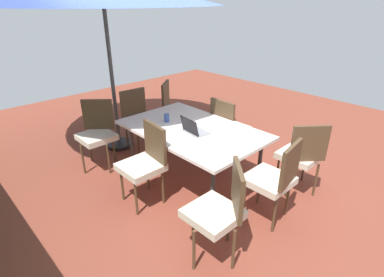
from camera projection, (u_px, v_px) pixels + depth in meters
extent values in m
cube|color=brown|center=(192.00, 177.00, 4.28)|extent=(10.00, 10.00, 0.02)
cube|color=silver|center=(192.00, 130.00, 3.97)|extent=(1.88, 1.19, 0.04)
cylinder|color=#333333|center=(259.00, 164.00, 3.88)|extent=(0.05, 0.05, 0.70)
cylinder|color=#333333|center=(178.00, 129.00, 4.92)|extent=(0.05, 0.05, 0.70)
cylinder|color=#333333|center=(213.00, 192.00, 3.33)|extent=(0.05, 0.05, 0.70)
cylinder|color=#333333|center=(132.00, 146.00, 4.37)|extent=(0.05, 0.05, 0.70)
cylinder|color=#4C4C4C|center=(111.00, 72.00, 4.63)|extent=(0.06, 0.06, 2.52)
cylinder|color=black|center=(119.00, 144.00, 5.15)|extent=(0.44, 0.44, 0.06)
cube|color=beige|center=(231.00, 129.00, 4.58)|extent=(0.46, 0.46, 0.08)
cube|color=#4C3823|center=(222.00, 116.00, 4.34)|extent=(0.44, 0.05, 0.45)
cylinder|color=#4C3823|center=(246.00, 145.00, 4.68)|extent=(0.03, 0.03, 0.45)
cylinder|color=#4C3823|center=(229.00, 138.00, 4.92)|extent=(0.03, 0.03, 0.45)
cylinder|color=#4C3823|center=(231.00, 152.00, 4.46)|extent=(0.03, 0.03, 0.45)
cylinder|color=#4C3823|center=(213.00, 144.00, 4.70)|extent=(0.03, 0.03, 0.45)
cube|color=beige|center=(299.00, 155.00, 3.81)|extent=(0.46, 0.46, 0.08)
cube|color=#4C3823|center=(310.00, 144.00, 3.51)|extent=(0.31, 0.36, 0.45)
cylinder|color=#4C3823|center=(304.00, 166.00, 4.10)|extent=(0.03, 0.03, 0.45)
cylinder|color=#4C3823|center=(278.00, 167.00, 4.08)|extent=(0.03, 0.03, 0.45)
cylinder|color=#4C3823|center=(316.00, 180.00, 3.77)|extent=(0.03, 0.03, 0.45)
cylinder|color=#4C3823|center=(288.00, 181.00, 3.75)|extent=(0.03, 0.03, 0.45)
cube|color=beige|center=(268.00, 180.00, 3.30)|extent=(0.46, 0.46, 0.08)
cube|color=#4C3823|center=(291.00, 165.00, 3.07)|extent=(0.10, 0.44, 0.45)
cylinder|color=#4C3823|center=(259.00, 187.00, 3.64)|extent=(0.03, 0.03, 0.45)
cylinder|color=#4C3823|center=(244.00, 202.00, 3.38)|extent=(0.03, 0.03, 0.45)
cylinder|color=#4C3823|center=(288.00, 198.00, 3.44)|extent=(0.03, 0.03, 0.45)
cylinder|color=#4C3823|center=(274.00, 215.00, 3.18)|extent=(0.03, 0.03, 0.45)
cube|color=beige|center=(141.00, 122.00, 4.84)|extent=(0.46, 0.46, 0.08)
cube|color=#4C3823|center=(133.00, 103.00, 4.87)|extent=(0.07, 0.44, 0.45)
cylinder|color=#4C3823|center=(138.00, 144.00, 4.72)|extent=(0.03, 0.03, 0.45)
cylinder|color=#4C3823|center=(158.00, 138.00, 4.93)|extent=(0.03, 0.03, 0.45)
cylinder|color=#4C3823|center=(127.00, 137.00, 4.97)|extent=(0.03, 0.03, 0.45)
cylinder|color=#4C3823|center=(146.00, 131.00, 5.18)|extent=(0.03, 0.03, 0.45)
cube|color=beige|center=(141.00, 167.00, 3.55)|extent=(0.46, 0.46, 0.08)
cube|color=#4C3823|center=(155.00, 142.00, 3.56)|extent=(0.44, 0.09, 0.45)
cylinder|color=#4C3823|center=(122.00, 184.00, 3.69)|extent=(0.03, 0.03, 0.45)
cylinder|color=#4C3823|center=(136.00, 198.00, 3.43)|extent=(0.03, 0.03, 0.45)
cylinder|color=#4C3823|center=(148.00, 175.00, 3.89)|extent=(0.03, 0.03, 0.45)
cylinder|color=#4C3823|center=(163.00, 187.00, 3.63)|extent=(0.03, 0.03, 0.45)
cube|color=beige|center=(97.00, 137.00, 4.32)|extent=(0.46, 0.46, 0.08)
cube|color=#4C3823|center=(98.00, 114.00, 4.40)|extent=(0.32, 0.35, 0.45)
cylinder|color=#4C3823|center=(83.00, 159.00, 4.26)|extent=(0.03, 0.03, 0.45)
cylinder|color=#4C3823|center=(109.00, 159.00, 4.27)|extent=(0.03, 0.03, 0.45)
cylinder|color=#4C3823|center=(90.00, 148.00, 4.59)|extent=(0.03, 0.03, 0.45)
cylinder|color=#4C3823|center=(114.00, 148.00, 4.60)|extent=(0.03, 0.03, 0.45)
cube|color=beige|center=(178.00, 110.00, 5.35)|extent=(0.46, 0.46, 0.08)
cube|color=#4C3823|center=(166.00, 95.00, 5.27)|extent=(0.30, 0.37, 0.45)
cylinder|color=#4C3823|center=(186.00, 128.00, 5.28)|extent=(0.03, 0.03, 0.45)
cylinder|color=#4C3823|center=(189.00, 121.00, 5.60)|extent=(0.03, 0.03, 0.45)
cylinder|color=#4C3823|center=(166.00, 127.00, 5.32)|extent=(0.03, 0.03, 0.45)
cylinder|color=#4C3823|center=(170.00, 120.00, 5.65)|extent=(0.03, 0.03, 0.45)
cube|color=beige|center=(213.00, 214.00, 2.78)|extent=(0.46, 0.46, 0.08)
cube|color=#4C3823|center=(238.00, 190.00, 2.67)|extent=(0.35, 0.33, 0.45)
cylinder|color=#4C3823|center=(193.00, 223.00, 3.06)|extent=(0.03, 0.03, 0.45)
cylinder|color=#4C3823|center=(194.00, 250.00, 2.73)|extent=(0.03, 0.03, 0.45)
cylinder|color=#4C3823|center=(229.00, 223.00, 3.06)|extent=(0.03, 0.03, 0.45)
cylinder|color=#4C3823|center=(234.00, 250.00, 2.73)|extent=(0.03, 0.03, 0.45)
cube|color=gray|center=(196.00, 132.00, 3.84)|extent=(0.34, 0.25, 0.02)
cube|color=black|center=(189.00, 126.00, 3.73)|extent=(0.32, 0.09, 0.20)
cylinder|color=#334C99|center=(167.00, 118.00, 4.15)|extent=(0.07, 0.07, 0.11)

